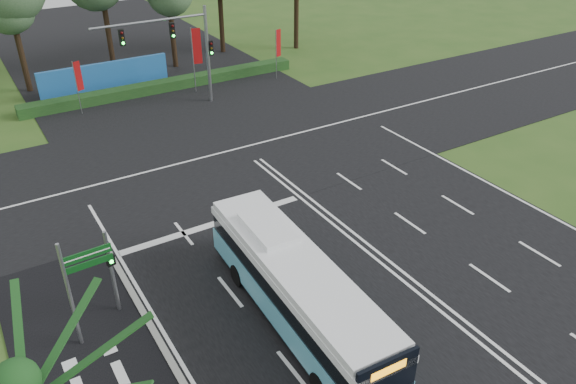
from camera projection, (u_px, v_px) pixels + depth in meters
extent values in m
plane|color=#2E521B|center=(357.00, 244.00, 26.27)|extent=(120.00, 120.00, 0.00)
cube|color=black|center=(357.00, 244.00, 26.26)|extent=(20.00, 120.00, 0.04)
cube|color=black|center=(239.00, 149.00, 35.10)|extent=(120.00, 14.00, 0.05)
cube|color=gray|center=(178.00, 374.00, 19.46)|extent=(0.25, 18.00, 0.12)
cube|color=#54AAC3|center=(296.00, 301.00, 21.35)|extent=(2.81, 11.07, 1.01)
cube|color=black|center=(296.00, 311.00, 21.58)|extent=(2.79, 11.02, 0.27)
cube|color=black|center=(296.00, 283.00, 20.89)|extent=(2.71, 10.90, 0.87)
cube|color=white|center=(296.00, 271.00, 20.61)|extent=(2.81, 11.07, 0.32)
cube|color=white|center=(297.00, 264.00, 20.45)|extent=(2.75, 10.63, 0.32)
cube|color=white|center=(268.00, 227.00, 22.05)|extent=(1.59, 2.81, 0.23)
cube|color=black|center=(386.00, 384.00, 16.75)|extent=(2.22, 0.23, 2.01)
cube|color=orange|center=(388.00, 370.00, 16.40)|extent=(1.28, 0.12, 0.32)
cylinder|color=black|center=(238.00, 275.00, 23.52)|extent=(0.30, 0.96, 0.95)
cylinder|color=black|center=(282.00, 260.00, 24.40)|extent=(0.30, 0.96, 0.95)
cylinder|color=black|center=(372.00, 362.00, 19.41)|extent=(0.30, 0.96, 0.95)
cylinder|color=gray|center=(112.00, 272.00, 21.43)|extent=(0.15, 0.15, 3.77)
cube|color=black|center=(111.00, 260.00, 20.94)|extent=(0.33, 0.25, 0.43)
sphere|color=#19F233|center=(111.00, 262.00, 20.87)|extent=(0.15, 0.15, 0.15)
cylinder|color=gray|center=(70.00, 297.00, 19.65)|extent=(0.14, 0.14, 4.53)
cube|color=#0B4114|center=(87.00, 255.00, 19.32)|extent=(1.70, 0.13, 0.34)
cube|color=#0B4114|center=(89.00, 264.00, 19.52)|extent=(1.70, 0.13, 0.25)
cube|color=white|center=(87.00, 255.00, 19.29)|extent=(1.58, 0.08, 0.05)
cylinder|color=gray|center=(77.00, 88.00, 39.08)|extent=(0.06, 0.06, 3.84)
cube|color=#9B0D0E|center=(78.00, 76.00, 38.87)|extent=(0.49, 0.23, 2.05)
cylinder|color=gray|center=(193.00, 61.00, 42.69)|extent=(0.08, 0.08, 5.03)
cube|color=#9B0D0E|center=(197.00, 46.00, 42.27)|extent=(0.67, 0.15, 2.68)
cylinder|color=gray|center=(276.00, 54.00, 45.68)|extent=(0.06, 0.06, 4.10)
cube|color=#9B0D0E|center=(278.00, 43.00, 45.45)|extent=(0.53, 0.22, 2.19)
sphere|color=#194719|center=(16.00, 382.00, 10.20)|extent=(0.90, 0.90, 0.90)
cylinder|color=gray|center=(208.00, 55.00, 40.52)|extent=(0.24, 0.24, 7.00)
cylinder|color=gray|center=(150.00, 21.00, 37.25)|extent=(8.00, 0.16, 0.16)
cube|color=black|center=(172.00, 30.00, 38.33)|extent=(0.32, 0.28, 1.05)
cube|color=black|center=(122.00, 38.00, 36.75)|extent=(0.32, 0.28, 1.05)
cube|color=black|center=(211.00, 48.00, 40.38)|extent=(0.32, 0.28, 1.05)
cube|color=#133513|center=(166.00, 85.00, 44.12)|extent=(22.00, 1.20, 0.80)
cube|color=#1F5FA9|center=(105.00, 77.00, 43.80)|extent=(10.00, 0.30, 2.20)
cylinder|color=black|center=(19.00, 43.00, 42.25)|extent=(0.44, 0.44, 7.58)
cylinder|color=black|center=(106.00, 21.00, 45.52)|extent=(0.44, 0.44, 8.95)
cylinder|color=black|center=(172.00, 24.00, 47.64)|extent=(0.44, 0.44, 7.44)
cylinder|color=black|center=(221.00, 8.00, 51.40)|extent=(0.44, 0.44, 8.08)
cylinder|color=black|center=(296.00, 2.00, 52.44)|extent=(0.44, 0.44, 8.66)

